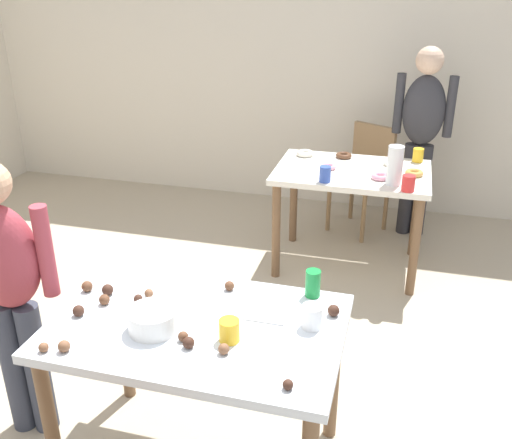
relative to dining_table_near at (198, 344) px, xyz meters
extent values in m
cube|color=beige|center=(-0.05, 3.27, 0.65)|extent=(6.40, 0.10, 2.60)
cube|color=silver|center=(0.00, 0.00, 0.08)|extent=(1.17, 0.75, 0.04)
cylinder|color=brown|center=(-0.52, -0.32, -0.29)|extent=(0.06, 0.06, 0.71)
cylinder|color=brown|center=(-0.52, 0.32, -0.29)|extent=(0.06, 0.06, 0.71)
cylinder|color=brown|center=(0.52, 0.32, -0.29)|extent=(0.06, 0.06, 0.71)
cube|color=silver|center=(0.39, 2.03, 0.08)|extent=(1.06, 0.72, 0.04)
cylinder|color=brown|center=(-0.08, 1.73, -0.29)|extent=(0.06, 0.06, 0.71)
cylinder|color=brown|center=(0.86, 1.73, -0.29)|extent=(0.06, 0.06, 0.71)
cylinder|color=brown|center=(-0.08, 2.33, -0.29)|extent=(0.06, 0.06, 0.71)
cylinder|color=brown|center=(0.86, 2.33, -0.29)|extent=(0.06, 0.06, 0.71)
cube|color=olive|center=(0.40, 2.67, -0.22)|extent=(0.54, 0.54, 0.04)
cube|color=olive|center=(0.48, 2.83, 0.01)|extent=(0.36, 0.21, 0.42)
cylinder|color=olive|center=(0.47, 2.44, -0.44)|extent=(0.04, 0.04, 0.41)
cylinder|color=olive|center=(0.17, 2.60, -0.44)|extent=(0.04, 0.04, 0.41)
cylinder|color=olive|center=(0.63, 2.74, -0.44)|extent=(0.04, 0.04, 0.41)
cylinder|color=olive|center=(0.33, 2.90, -0.44)|extent=(0.04, 0.04, 0.41)
cylinder|color=#383D4C|center=(-0.92, -0.01, -0.30)|extent=(0.11, 0.11, 0.68)
cylinder|color=#383D4C|center=(-0.81, 0.01, -0.30)|extent=(0.11, 0.11, 0.68)
ellipsoid|color=#9E3842|center=(-0.86, 0.00, 0.28)|extent=(0.35, 0.26, 0.49)
cylinder|color=#9E3842|center=(-0.68, 0.03, 0.32)|extent=(0.08, 0.08, 0.41)
cylinder|color=#28282D|center=(0.89, 2.72, -0.26)|extent=(0.11, 0.11, 0.76)
cylinder|color=#28282D|center=(0.78, 2.73, -0.26)|extent=(0.11, 0.11, 0.76)
ellipsoid|color=#333338|center=(0.84, 2.72, 0.39)|extent=(0.33, 0.22, 0.54)
sphere|color=beige|center=(0.84, 2.72, 0.76)|extent=(0.21, 0.21, 0.21)
cylinder|color=#333338|center=(1.03, 2.71, 0.43)|extent=(0.07, 0.07, 0.46)
cylinder|color=#333338|center=(0.65, 2.73, 0.43)|extent=(0.07, 0.07, 0.46)
cylinder|color=white|center=(-0.15, -0.09, 0.15)|extent=(0.20, 0.20, 0.09)
cylinder|color=#198438|center=(0.41, 0.32, 0.17)|extent=(0.07, 0.07, 0.12)
cube|color=silver|center=(0.26, 0.08, 0.11)|extent=(0.17, 0.02, 0.01)
cylinder|color=white|center=(0.45, 0.09, 0.15)|extent=(0.08, 0.08, 0.10)
cylinder|color=yellow|center=(0.16, -0.08, 0.15)|extent=(0.08, 0.08, 0.09)
sphere|color=#3D2319|center=(0.52, 0.19, 0.13)|extent=(0.05, 0.05, 0.05)
sphere|color=brown|center=(-0.01, -0.13, 0.12)|extent=(0.04, 0.04, 0.04)
sphere|color=brown|center=(0.17, -0.16, 0.13)|extent=(0.04, 0.04, 0.04)
sphere|color=brown|center=(-0.41, -0.30, 0.13)|extent=(0.05, 0.05, 0.05)
sphere|color=brown|center=(-0.48, -0.32, 0.12)|extent=(0.04, 0.04, 0.04)
sphere|color=brown|center=(-0.42, 0.03, 0.13)|extent=(0.05, 0.05, 0.05)
sphere|color=#3D2319|center=(-0.45, 0.10, 0.13)|extent=(0.05, 0.05, 0.05)
sphere|color=#3D2319|center=(-0.29, 0.08, 0.12)|extent=(0.04, 0.04, 0.04)
sphere|color=#3D2319|center=(0.03, -0.16, 0.13)|extent=(0.05, 0.05, 0.05)
sphere|color=#3D2319|center=(0.43, -0.29, 0.12)|extent=(0.04, 0.04, 0.04)
sphere|color=#3D2319|center=(-0.48, -0.08, 0.13)|extent=(0.05, 0.05, 0.05)
sphere|color=brown|center=(-0.27, 0.13, 0.12)|extent=(0.04, 0.04, 0.04)
sphere|color=brown|center=(-0.55, 0.10, 0.13)|extent=(0.05, 0.05, 0.05)
sphere|color=brown|center=(0.05, 0.27, 0.13)|extent=(0.04, 0.04, 0.04)
cylinder|color=white|center=(0.68, 1.81, 0.23)|extent=(0.10, 0.10, 0.26)
cylinder|color=red|center=(0.77, 1.71, 0.16)|extent=(0.08, 0.08, 0.10)
cylinder|color=#3351B2|center=(0.24, 1.74, 0.16)|extent=(0.08, 0.08, 0.11)
cylinder|color=yellow|center=(0.83, 2.33, 0.15)|extent=(0.08, 0.08, 0.10)
torus|color=pink|center=(0.59, 1.89, 0.12)|extent=(0.12, 0.12, 0.04)
torus|color=gold|center=(0.81, 2.02, 0.12)|extent=(0.12, 0.12, 0.04)
torus|color=white|center=(0.65, 2.19, 0.12)|extent=(0.12, 0.12, 0.03)
torus|color=pink|center=(0.23, 2.00, 0.12)|extent=(0.10, 0.10, 0.03)
torus|color=white|center=(0.01, 2.25, 0.12)|extent=(0.13, 0.13, 0.04)
torus|color=brown|center=(0.30, 2.28, 0.12)|extent=(0.12, 0.12, 0.03)
camera|label=1|loc=(0.73, -1.79, 1.42)|focal=40.15mm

